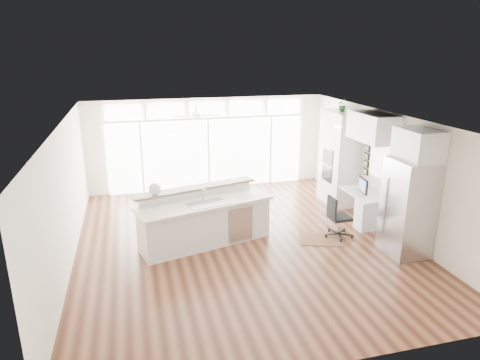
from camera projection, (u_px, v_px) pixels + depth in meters
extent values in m
cube|color=#422214|center=(242.00, 242.00, 9.42)|extent=(7.00, 8.00, 0.02)
cube|color=silver|center=(242.00, 120.00, 8.61)|extent=(7.00, 8.00, 0.02)
cube|color=white|center=(208.00, 144.00, 12.71)|extent=(7.00, 0.04, 2.70)
cube|color=white|center=(324.00, 278.00, 5.32)|extent=(7.00, 0.04, 2.70)
cube|color=white|center=(66.00, 197.00, 8.17)|extent=(0.04, 8.00, 2.70)
cube|color=white|center=(389.00, 172.00, 9.85)|extent=(0.04, 8.00, 2.70)
cube|color=white|center=(208.00, 154.00, 12.74)|extent=(5.80, 0.06, 2.08)
cube|color=white|center=(207.00, 109.00, 12.35)|extent=(5.90, 0.06, 0.40)
cube|color=white|center=(381.00, 160.00, 10.06)|extent=(0.04, 0.85, 0.85)
cube|color=white|center=(196.00, 112.00, 11.14)|extent=(1.16, 1.16, 0.32)
cube|color=white|center=(240.00, 119.00, 8.80)|extent=(3.40, 3.00, 0.02)
cube|color=silver|center=(339.00, 158.00, 11.47)|extent=(0.64, 1.20, 2.50)
cube|color=silver|center=(364.00, 208.00, 10.33)|extent=(0.72, 1.30, 0.76)
cube|color=silver|center=(373.00, 127.00, 9.75)|extent=(0.64, 1.30, 0.64)
cube|color=#B1B1B6|center=(408.00, 208.00, 8.62)|extent=(0.76, 0.90, 2.00)
cube|color=silver|center=(419.00, 145.00, 8.24)|extent=(0.64, 0.90, 0.60)
cube|color=black|center=(366.00, 160.00, 10.68)|extent=(0.06, 0.22, 0.80)
cube|color=silver|center=(206.00, 219.00, 9.15)|extent=(3.12, 1.84, 1.17)
cube|color=#3B2012|center=(322.00, 239.00, 9.51)|extent=(1.14, 0.97, 0.01)
cube|color=black|center=(340.00, 217.00, 9.53)|extent=(0.50, 0.46, 0.94)
sphere|color=silver|center=(155.00, 189.00, 8.82)|extent=(0.31, 0.31, 0.26)
cube|color=black|center=(363.00, 185.00, 10.14)|extent=(0.14, 0.48, 0.40)
cube|color=silver|center=(356.00, 194.00, 10.15)|extent=(0.15, 0.30, 0.01)
imported|color=#275323|center=(343.00, 106.00, 11.05)|extent=(0.33, 0.36, 0.26)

